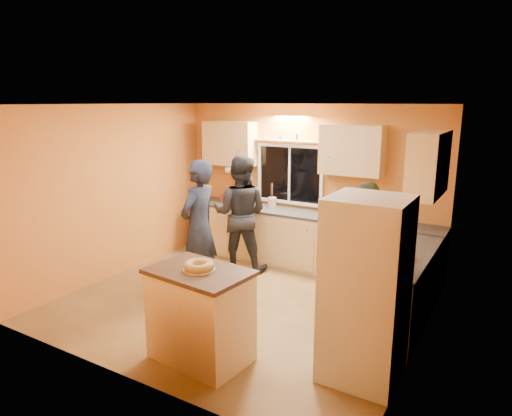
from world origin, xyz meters
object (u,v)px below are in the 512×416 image
Objects in this scene: person_center at (240,214)px; island at (200,314)px; person_left at (199,226)px; refrigerator at (365,290)px; person_right at (364,252)px.

island is at bearing 95.69° from person_center.
person_left is 0.95m from person_center.
island is 2.68m from person_center.
island is at bearing -160.21° from refrigerator.
person_right is (1.15, 1.77, 0.36)m from island.
refrigerator is at bearing 126.33° from person_center.
refrigerator is 1.28m from person_right.
refrigerator reaches higher than island.
person_left reaches higher than person_center.
person_center is (0.09, 0.95, -0.02)m from person_left.
refrigerator is 1.05× the size of person_right.
island is 0.58× the size of person_left.
refrigerator is 1.67× the size of island.
person_left is at bearing 90.48° from person_right.
island is 0.63× the size of person_right.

